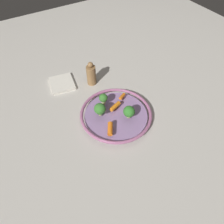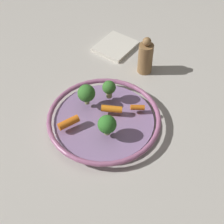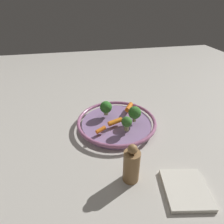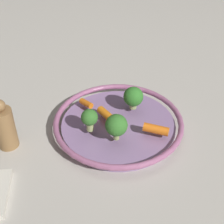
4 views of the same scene
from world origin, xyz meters
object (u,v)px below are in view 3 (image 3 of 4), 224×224
Objects in this scene: baby_carrot_right at (115,122)px; broccoli_floret_large at (127,122)px; serving_bowl at (117,123)px; dish_towel at (186,189)px; pepper_mill at (131,165)px; baby_carrot_left at (129,107)px; broccoli_floret_mid at (106,107)px; broccoli_floret_small at (135,113)px; baby_carrot_near_rim at (101,130)px.

broccoli_floret_large is (0.05, 0.03, 0.03)m from baby_carrot_right.
serving_bowl reaches higher than dish_towel.
serving_bowl is 2.45× the size of pepper_mill.
dish_towel is at bearing 6.83° from baby_carrot_left.
pepper_mill reaches higher than broccoli_floret_large.
pepper_mill reaches higher than baby_carrot_left.
broccoli_floret_mid is at bearing -78.97° from baby_carrot_left.
baby_carrot_right is 1.02× the size of broccoli_floret_large.
baby_carrot_right is (0.10, -0.09, -0.00)m from baby_carrot_left.
serving_bowl is 0.04m from baby_carrot_right.
broccoli_floret_mid is 0.45× the size of dish_towel.
broccoli_floret_large is 0.44× the size of pepper_mill.
broccoli_floret_small is 1.14× the size of broccoli_floret_large.
baby_carrot_left is at bearing -173.17° from dish_towel.
broccoli_floret_mid is 0.92× the size of broccoli_floret_small.
baby_carrot_left is 0.43m from dish_towel.
baby_carrot_near_rim is at bearing -96.91° from broccoli_floret_large.
baby_carrot_right is at bearing -147.00° from broccoli_floret_large.
broccoli_floret_large is at bearing 168.70° from pepper_mill.
baby_carrot_right reaches higher than baby_carrot_near_rim.
broccoli_floret_small is (-0.04, 0.15, 0.03)m from baby_carrot_near_rim.
broccoli_floret_small is at bearing 53.75° from broccoli_floret_mid.
baby_carrot_right is at bearing 16.48° from broccoli_floret_mid.
dish_towel is at bearing 21.84° from broccoli_floret_mid.
serving_bowl is 5.37× the size of broccoli_floret_mid.
broccoli_floret_mid is at bearing -163.52° from baby_carrot_right.
dish_towel is at bearing 19.69° from serving_bowl.
broccoli_floret_small reaches higher than dish_towel.
broccoli_floret_small is 0.34m from dish_towel.
broccoli_floret_small is (-0.00, 0.08, 0.03)m from baby_carrot_right.
serving_bowl is at bearing 155.95° from baby_carrot_right.
broccoli_floret_small reaches higher than baby_carrot_near_rim.
baby_carrot_near_rim is at bearing -47.60° from baby_carrot_left.
broccoli_floret_small reaches higher than broccoli_floret_large.
serving_bowl is 5.62× the size of broccoli_floret_large.
broccoli_floret_mid is (-0.05, -0.04, 0.05)m from serving_bowl.
broccoli_floret_small is (0.03, 0.07, 0.06)m from serving_bowl.
dish_towel is at bearing 23.08° from baby_carrot_right.
pepper_mill is (0.25, -0.01, 0.01)m from baby_carrot_right.
broccoli_floret_mid is 0.44m from dish_towel.
pepper_mill is 0.98× the size of dish_towel.
pepper_mill is at bearing 15.61° from baby_carrot_near_rim.
broccoli_floret_mid reaches higher than dish_towel.
baby_carrot_near_rim is 0.66× the size of broccoli_floret_mid.
baby_carrot_right is at bearing -156.92° from dish_towel.
baby_carrot_right is 0.90× the size of broccoli_floret_small.
baby_carrot_left is 0.37m from pepper_mill.
baby_carrot_left reaches higher than serving_bowl.
broccoli_floret_large is at bearing 83.09° from baby_carrot_near_rim.
broccoli_floret_small is at bearing 69.56° from serving_bowl.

